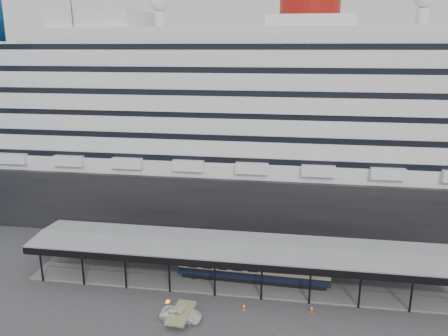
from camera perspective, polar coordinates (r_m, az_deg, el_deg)
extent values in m
plane|color=#3A3A3C|center=(55.59, 1.70, -17.04)|extent=(200.00, 200.00, 0.00)
cube|color=black|center=(82.57, 4.47, -2.08)|extent=(130.00, 30.00, 10.00)
cylinder|color=maroon|center=(78.92, 11.20, 20.70)|extent=(10.00, 10.00, 9.00)
sphere|color=silver|center=(82.35, -8.49, 20.80)|extent=(3.60, 3.60, 3.60)
cube|color=slate|center=(59.78, 2.31, -14.38)|extent=(56.00, 8.00, 0.24)
cube|color=slate|center=(59.08, 2.23, -14.59)|extent=(54.00, 0.08, 0.10)
cube|color=slate|center=(60.32, 2.39, -13.91)|extent=(54.00, 0.08, 0.10)
cube|color=black|center=(53.77, 1.80, -12.75)|extent=(56.00, 0.18, 0.90)
cube|color=black|center=(61.79, 2.83, -8.83)|extent=(56.00, 0.18, 0.90)
cube|color=slate|center=(57.42, 2.37, -10.00)|extent=(56.00, 9.00, 0.24)
cylinder|color=black|center=(76.88, -18.49, 10.04)|extent=(0.12, 0.12, 47.21)
imported|color=white|center=(52.44, -5.61, -18.47)|extent=(4.92, 2.65, 1.31)
cube|color=black|center=(59.44, 3.84, -14.11)|extent=(18.92, 2.76, 0.63)
cube|color=black|center=(59.05, 3.85, -13.43)|extent=(19.83, 3.15, 0.99)
cube|color=beige|center=(58.53, 3.87, -12.51)|extent=(19.83, 3.19, 1.17)
cube|color=black|center=(58.18, 3.88, -11.84)|extent=(19.83, 3.15, 0.36)
cube|color=red|center=(52.96, -3.95, -18.89)|extent=(0.49, 0.49, 0.03)
cone|color=red|center=(52.76, -3.96, -18.57)|extent=(0.41, 0.41, 0.69)
cylinder|color=white|center=(52.72, -3.96, -18.51)|extent=(0.22, 0.22, 0.13)
cube|color=#EF490D|center=(54.15, 2.62, -18.01)|extent=(0.50, 0.50, 0.03)
cone|color=#EF490D|center=(53.93, 2.62, -17.65)|extent=(0.42, 0.42, 0.80)
cylinder|color=white|center=(53.88, 2.63, -17.58)|extent=(0.26, 0.26, 0.16)
cube|color=red|center=(54.73, 11.34, -17.93)|extent=(0.44, 0.44, 0.03)
cone|color=red|center=(54.52, 11.37, -17.59)|extent=(0.37, 0.37, 0.76)
cylinder|color=white|center=(54.48, 11.37, -17.53)|extent=(0.24, 0.24, 0.15)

